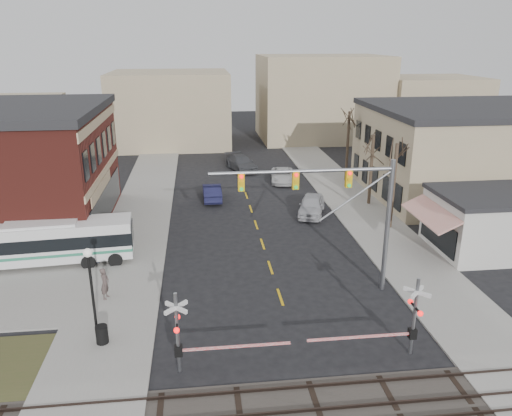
{
  "coord_description": "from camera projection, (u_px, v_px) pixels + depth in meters",
  "views": [
    {
      "loc": [
        -4.46,
        -23.6,
        14.42
      ],
      "look_at": [
        -0.71,
        8.07,
        3.5
      ],
      "focal_mm": 35.0,
      "sensor_mm": 36.0,
      "label": 1
    }
  ],
  "objects": [
    {
      "name": "awning_shop",
      "position": [
        493.0,
        222.0,
        35.0
      ],
      "size": [
        9.74,
        6.2,
        4.3
      ],
      "color": "beige",
      "rests_on": "ground"
    },
    {
      "name": "tree_east_c",
      "position": [
        348.0,
        146.0,
        51.79
      ],
      "size": [
        0.28,
        0.28,
        7.2
      ],
      "color": "#382B21",
      "rests_on": "sidewalk_east"
    },
    {
      "name": "rr_crossing_east",
      "position": [
        405.0,
        318.0,
        23.36
      ],
      "size": [
        5.6,
        1.36,
        4.0
      ],
      "color": "gray",
      "rests_on": "ground"
    },
    {
      "name": "trash_bin",
      "position": [
        102.0,
        334.0,
        24.52
      ],
      "size": [
        0.6,
        0.6,
        0.93
      ],
      "primitive_type": "cylinder",
      "color": "black",
      "rests_on": "sidewalk_west"
    },
    {
      "name": "car_c",
      "position": [
        283.0,
        175.0,
        52.33
      ],
      "size": [
        2.99,
        5.33,
        1.41
      ],
      "primitive_type": "imported",
      "rotation": [
        0.0,
        0.0,
        -0.14
      ],
      "color": "silver",
      "rests_on": "ground"
    },
    {
      "name": "car_a",
      "position": [
        311.0,
        205.0,
        42.59
      ],
      "size": [
        3.47,
        5.34,
        1.69
      ],
      "primitive_type": "imported",
      "rotation": [
        0.0,
        0.0,
        -0.32
      ],
      "color": "#ADADB2",
      "rests_on": "ground"
    },
    {
      "name": "ground",
      "position": [
        286.0,
        315.0,
        27.34
      ],
      "size": [
        160.0,
        160.0,
        0.0
      ],
      "primitive_type": "plane",
      "color": "black",
      "rests_on": "ground"
    },
    {
      "name": "tan_building",
      "position": [
        479.0,
        151.0,
        47.2
      ],
      "size": [
        20.3,
        15.3,
        8.5
      ],
      "color": "tan",
      "rests_on": "ground"
    },
    {
      "name": "sidewalk_west",
      "position": [
        144.0,
        205.0,
        45.06
      ],
      "size": [
        5.0,
        60.0,
        0.12
      ],
      "primitive_type": "cube",
      "color": "gray",
      "rests_on": "ground"
    },
    {
      "name": "pedestrian_near",
      "position": [
        105.0,
        283.0,
        28.6
      ],
      "size": [
        0.6,
        0.77,
        1.88
      ],
      "primitive_type": "imported",
      "rotation": [
        0.0,
        0.0,
        1.33
      ],
      "color": "#4F423F",
      "rests_on": "sidewalk_west"
    },
    {
      "name": "car_d",
      "position": [
        241.0,
        163.0,
        57.0
      ],
      "size": [
        3.91,
        6.13,
        1.65
      ],
      "primitive_type": "imported",
      "rotation": [
        0.0,
        0.0,
        0.3
      ],
      "color": "#3E3F42",
      "rests_on": "ground"
    },
    {
      "name": "tree_east_b",
      "position": [
        371.0,
        170.0,
        44.4
      ],
      "size": [
        0.28,
        0.28,
        6.3
      ],
      "color": "#382B21",
      "rests_on": "sidewalk_east"
    },
    {
      "name": "transit_bus",
      "position": [
        44.0,
        242.0,
        32.85
      ],
      "size": [
        11.59,
        3.47,
        2.94
      ],
      "color": "silver",
      "rests_on": "ground"
    },
    {
      "name": "car_b",
      "position": [
        212.0,
        192.0,
        46.58
      ],
      "size": [
        1.74,
        4.75,
        1.55
      ],
      "primitive_type": "imported",
      "rotation": [
        0.0,
        0.0,
        3.16
      ],
      "color": "#161739",
      "rests_on": "ground"
    },
    {
      "name": "pedestrian_far",
      "position": [
        95.0,
        252.0,
        32.97
      ],
      "size": [
        1.01,
        1.07,
        1.74
      ],
      "primitive_type": "imported",
      "rotation": [
        0.0,
        0.0,
        1.0
      ],
      "color": "#2D3650",
      "rests_on": "sidewalk_west"
    },
    {
      "name": "tree_east_a",
      "position": [
        393.0,
        186.0,
        38.65
      ],
      "size": [
        0.28,
        0.28,
        6.75
      ],
      "color": "#382B21",
      "rests_on": "sidewalk_east"
    },
    {
      "name": "street_lamp",
      "position": [
        90.0,
        273.0,
        24.74
      ],
      "size": [
        0.44,
        0.44,
        4.54
      ],
      "color": "black",
      "rests_on": "sidewalk_west"
    },
    {
      "name": "sidewalk_east",
      "position": [
        348.0,
        198.0,
        47.17
      ],
      "size": [
        5.0,
        60.0,
        0.12
      ],
      "primitive_type": "cube",
      "color": "gray",
      "rests_on": "ground"
    },
    {
      "name": "rr_crossing_west",
      "position": [
        187.0,
        333.0,
        22.16
      ],
      "size": [
        5.6,
        1.36,
        4.0
      ],
      "color": "gray",
      "rests_on": "ground"
    },
    {
      "name": "traffic_signal_mast",
      "position": [
        341.0,
        200.0,
        28.06
      ],
      "size": [
        10.42,
        0.3,
        8.0
      ],
      "color": "gray",
      "rests_on": "ground"
    }
  ]
}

